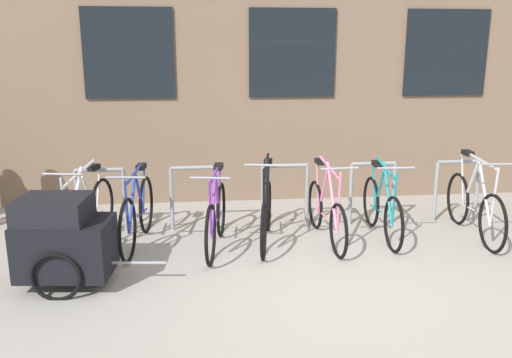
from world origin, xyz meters
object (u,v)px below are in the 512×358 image
at_px(bicycle_silver, 474,206).
at_px(bike_trailer, 63,240).
at_px(bicycle_blue, 138,213).
at_px(bicycle_teal, 382,208).
at_px(bicycle_pink, 326,212).
at_px(bicycle_purple, 216,217).
at_px(bicycle_black, 266,213).
at_px(bicycle_white, 85,216).

bearing_deg(bicycle_silver, bike_trailer, -168.61).
bearing_deg(bicycle_blue, bicycle_teal, -0.61).
bearing_deg(bicycle_pink, bicycle_blue, 177.64).
relative_size(bicycle_teal, bicycle_pink, 0.96).
distance_m(bicycle_blue, bicycle_pink, 2.32).
height_order(bicycle_purple, bike_trailer, bicycle_purple).
bearing_deg(bicycle_blue, bicycle_silver, -1.62).
relative_size(bicycle_silver, bicycle_pink, 1.04).
distance_m(bicycle_black, bike_trailer, 2.40).
distance_m(bicycle_white, bike_trailer, 1.08).
relative_size(bicycle_blue, bicycle_white, 0.98).
bearing_deg(bicycle_purple, bicycle_teal, 4.68).
relative_size(bicycle_blue, bicycle_teal, 1.07).
xyz_separation_m(bicycle_teal, bike_trailer, (-3.65, -1.06, 0.11)).
xyz_separation_m(bicycle_pink, bicycle_purple, (-1.37, -0.11, 0.01)).
xyz_separation_m(bicycle_black, bicycle_purple, (-0.62, -0.12, 0.00)).
xyz_separation_m(bicycle_teal, bicycle_silver, (1.18, -0.09, 0.02)).
height_order(bicycle_black, bicycle_teal, bicycle_black).
bearing_deg(bike_trailer, bicycle_black, 24.98).
bearing_deg(bicycle_black, bicycle_silver, -0.79).
distance_m(bicycle_teal, bicycle_purple, 2.11).
distance_m(bicycle_purple, bike_trailer, 1.79).
bearing_deg(bicycle_white, bicycle_black, -1.64).
relative_size(bicycle_silver, bicycle_white, 0.99).
bearing_deg(bicycle_teal, bicycle_blue, 179.39).
distance_m(bicycle_pink, bike_trailer, 3.09).
xyz_separation_m(bicycle_black, bicycle_white, (-2.18, 0.06, 0.02)).
height_order(bicycle_silver, bicycle_white, bicycle_silver).
distance_m(bicycle_black, bicycle_teal, 1.48).
height_order(bicycle_white, bicycle_purple, bicycle_white).
height_order(bicycle_pink, bicycle_white, bicycle_pink).
bearing_deg(bicycle_black, bicycle_pink, -0.95).
distance_m(bicycle_teal, bicycle_white, 3.66).
bearing_deg(bicycle_purple, bicycle_pink, 4.56).
bearing_deg(bicycle_silver, bicycle_black, 179.21).
bearing_deg(bike_trailer, bicycle_pink, 18.88).
bearing_deg(bike_trailer, bicycle_teal, 16.20).
distance_m(bicycle_blue, bicycle_teal, 3.05).
relative_size(bicycle_blue, bicycle_silver, 0.99).
bearing_deg(bicycle_blue, bike_trailer, -118.87).
bearing_deg(bicycle_pink, bicycle_purple, -175.44).
relative_size(bicycle_black, bicycle_pink, 0.97).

